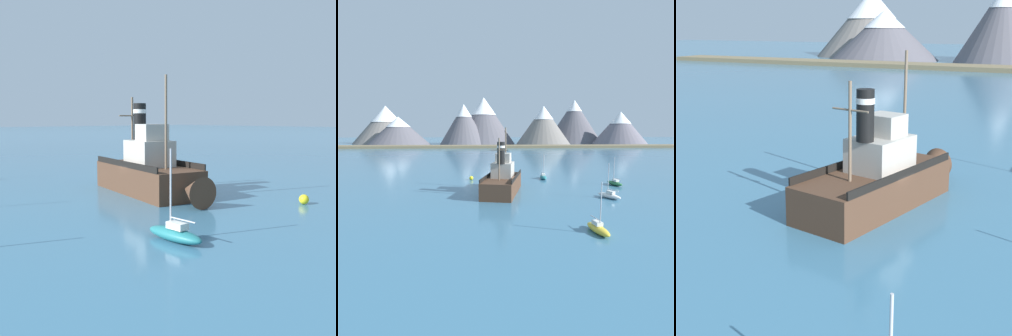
% 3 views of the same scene
% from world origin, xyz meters
% --- Properties ---
extents(ground_plane, '(600.00, 600.00, 0.00)m').
position_xyz_m(ground_plane, '(0.00, 0.00, 0.00)').
color(ground_plane, teal).
extents(old_tugboat, '(6.74, 14.79, 9.90)m').
position_xyz_m(old_tugboat, '(-1.04, 0.56, 1.83)').
color(old_tugboat, '#4C3323').
rests_on(old_tugboat, ground).
extents(mooring_buoy, '(0.74, 0.74, 0.74)m').
position_xyz_m(mooring_buoy, '(-6.64, 11.97, 0.37)').
color(mooring_buoy, yellow).
rests_on(mooring_buoy, ground).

